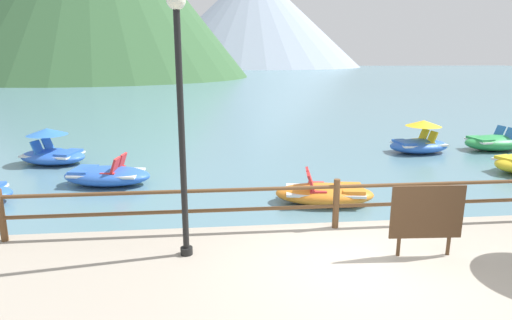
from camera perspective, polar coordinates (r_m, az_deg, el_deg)
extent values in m
plane|color=slate|center=(46.00, -2.98, 9.37)|extent=(200.00, 200.00, 0.00)
cylinder|color=brown|center=(8.67, -30.87, -6.37)|extent=(0.12, 0.12, 0.95)
cylinder|color=brown|center=(8.15, 10.65, -5.76)|extent=(0.12, 0.12, 0.95)
cylinder|color=brown|center=(8.05, 10.76, -3.53)|extent=(23.80, 0.07, 0.07)
cylinder|color=brown|center=(8.17, 10.64, -6.07)|extent=(23.80, 0.07, 0.07)
cylinder|color=black|center=(6.65, -9.87, 2.64)|extent=(0.10, 0.10, 3.82)
sphere|color=silver|center=(6.57, -10.64, 20.27)|extent=(0.28, 0.28, 0.28)
cylinder|color=black|center=(7.23, -9.26, -11.88)|extent=(0.20, 0.20, 0.12)
cube|color=silver|center=(7.36, 21.86, -6.44)|extent=(1.10, 0.10, 0.80)
cube|color=#4C331E|center=(7.35, 21.91, -6.48)|extent=(1.18, 0.10, 0.88)
cylinder|color=#4C331E|center=(7.42, 18.50, -10.79)|extent=(0.06, 0.06, 0.35)
cylinder|color=#4C331E|center=(7.75, 24.30, -10.27)|extent=(0.06, 0.06, 0.35)
ellipsoid|color=blue|center=(15.94, -25.50, 0.41)|extent=(2.53, 1.94, 0.49)
cube|color=silver|center=(15.93, -25.53, 0.71)|extent=(1.99, 1.57, 0.06)
cube|color=blue|center=(15.80, -26.62, 0.75)|extent=(0.50, 0.50, 0.08)
cube|color=blue|center=(15.86, -27.23, 1.55)|extent=(0.31, 0.44, 0.43)
cube|color=blue|center=(16.23, -25.48, 1.19)|extent=(0.50, 0.50, 0.08)
cube|color=blue|center=(16.29, -26.07, 1.96)|extent=(0.31, 0.44, 0.43)
cube|color=blue|center=(15.56, -23.72, 0.84)|extent=(0.74, 1.06, 0.12)
cone|color=blue|center=(15.85, -26.15, 3.43)|extent=(1.62, 1.62, 0.22)
ellipsoid|color=blue|center=(17.18, 20.92, 1.77)|extent=(2.39, 1.59, 0.51)
cube|color=silver|center=(17.16, 20.94, 2.05)|extent=(1.87, 1.29, 0.06)
cube|color=yellow|center=(17.46, 20.96, 2.48)|extent=(0.44, 0.44, 0.08)
cube|color=yellow|center=(17.52, 21.52, 3.20)|extent=(0.25, 0.42, 0.43)
cube|color=yellow|center=(17.02, 21.93, 2.11)|extent=(0.44, 0.44, 0.08)
cube|color=yellow|center=(17.08, 22.50, 2.85)|extent=(0.25, 0.42, 0.43)
cube|color=blue|center=(16.83, 19.17, 2.19)|extent=(0.59, 1.00, 0.12)
cone|color=yellow|center=(17.09, 21.49, 4.59)|extent=(1.42, 1.42, 0.22)
ellipsoid|color=green|center=(18.90, 29.33, 2.04)|extent=(2.60, 1.59, 0.58)
cube|color=silver|center=(18.88, 29.36, 2.34)|extent=(2.03, 1.29, 0.06)
cube|color=blue|center=(19.19, 29.29, 2.72)|extent=(0.44, 0.44, 0.08)
cube|color=blue|center=(19.28, 29.78, 3.37)|extent=(0.24, 0.42, 0.43)
cube|color=blue|center=(18.79, 30.35, 2.39)|extent=(0.44, 0.44, 0.08)
cube|color=blue|center=(18.88, 30.84, 3.06)|extent=(0.24, 0.42, 0.43)
cube|color=green|center=(18.44, 27.76, 2.48)|extent=(0.63, 1.00, 0.12)
ellipsoid|color=orange|center=(10.72, 9.12, -4.50)|extent=(2.57, 1.56, 0.47)
cube|color=silver|center=(10.69, 9.14, -4.08)|extent=(2.02, 1.26, 0.06)
cube|color=red|center=(10.43, 8.28, -4.10)|extent=(0.46, 0.46, 0.08)
cube|color=red|center=(10.35, 7.33, -2.93)|extent=(0.27, 0.43, 0.43)
cube|color=red|center=(10.88, 8.09, -3.34)|extent=(0.46, 0.46, 0.08)
cube|color=red|center=(10.80, 7.18, -2.21)|extent=(0.27, 0.43, 0.43)
cube|color=orange|center=(10.76, 12.68, -3.80)|extent=(0.66, 0.90, 0.12)
ellipsoid|color=blue|center=(12.78, -19.26, -2.01)|extent=(2.61, 1.63, 0.51)
cube|color=silver|center=(12.75, -19.29, -1.62)|extent=(2.04, 1.32, 0.06)
cube|color=red|center=(12.89, -18.15, -1.05)|extent=(0.46, 0.46, 0.08)
cube|color=red|center=(12.77, -17.47, -0.11)|extent=(0.27, 0.43, 0.43)
cube|color=red|center=(12.44, -18.97, -1.64)|extent=(0.46, 0.46, 0.08)
cube|color=red|center=(12.32, -18.28, -0.67)|extent=(0.27, 0.43, 0.43)
cube|color=blue|center=(13.01, -22.04, -1.29)|extent=(0.67, 0.95, 0.12)
cone|color=#386038|center=(81.60, -12.43, 17.50)|extent=(26.89, 26.89, 18.41)
cone|color=#93A3B7|center=(138.96, -0.30, 18.48)|extent=(66.02, 66.02, 29.60)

